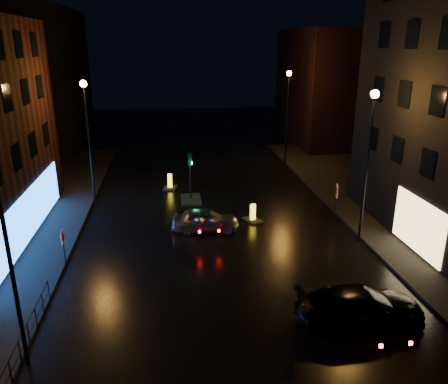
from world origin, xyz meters
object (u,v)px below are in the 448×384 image
Objects in this scene: bollard_far at (170,185)px; road_sign_right at (337,194)px; traffic_signal at (191,194)px; road_sign_left at (63,241)px; dark_sedan at (361,306)px; bollard_near at (253,217)px; silver_hatchback at (205,220)px.

bollard_far is 12.96m from road_sign_right.
traffic_signal reaches higher than bollard_far.
traffic_signal reaches higher than road_sign_right.
dark_sedan is at bearing -25.19° from road_sign_left.
bollard_near is at bearing 25.71° from road_sign_left.
road_sign_left is at bearing 63.60° from dark_sedan.
dark_sedan is 10.47m from road_sign_right.
bollard_far is 0.60× the size of road_sign_right.
dark_sedan is 3.43× the size of bollard_far.
traffic_signal is 2.30× the size of bollard_near.
road_sign_right reaches higher than bollard_far.
traffic_signal is at bearing -51.02° from bollard_far.
traffic_signal is 11.36m from road_sign_left.
traffic_signal is at bearing 54.49° from road_sign_left.
traffic_signal is 0.68× the size of dark_sedan.
bollard_near is at bearing -49.95° from traffic_signal.
road_sign_left is at bearing -178.10° from bollard_near.
traffic_signal is 2.32× the size of bollard_far.
bollard_near is 0.75× the size of road_sign_left.
dark_sedan reaches higher than bollard_far.
road_sign_left is at bearing 122.59° from silver_hatchback.
road_sign_right is at bearing -32.97° from bollard_near.
bollard_near is 5.32m from road_sign_right.
bollard_near is at bearing 10.94° from dark_sedan.
silver_hatchback is at bearing 175.35° from bollard_near.
dark_sedan is at bearing -146.89° from silver_hatchback.
road_sign_left reaches higher than bollard_near.
dark_sedan reaches higher than silver_hatchback.
traffic_signal is 3.17m from bollard_far.
road_sign_right is (2.81, 10.02, 1.11)m from dark_sedan.
bollard_near is at bearing -42.42° from bollard_far.
traffic_signal is at bearing -16.32° from road_sign_right.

